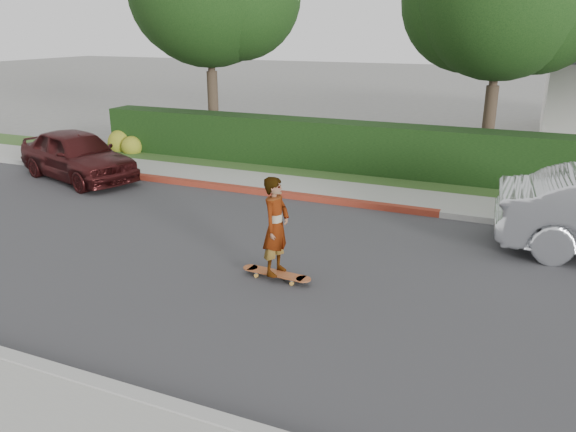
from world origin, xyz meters
name	(u,v)px	position (x,y,z in m)	size (l,w,h in m)	color
ground	(341,280)	(0.00, 0.00, 0.00)	(120.00, 120.00, 0.00)	slate
road	(341,280)	(0.00, 0.00, 0.01)	(60.00, 8.00, 0.01)	#2D2D30
curb_near	(221,424)	(0.00, -4.10, 0.07)	(60.00, 0.20, 0.15)	#9E9E99
curb_far	(396,209)	(0.00, 4.10, 0.07)	(60.00, 0.20, 0.15)	#9E9E99
curb_red_section	(212,186)	(-5.00, 4.10, 0.08)	(12.00, 0.21, 0.15)	maroon
sidewalk_far	(405,199)	(0.00, 5.00, 0.06)	(60.00, 1.60, 0.12)	gray
planting_strip	(417,184)	(0.00, 6.60, 0.05)	(60.00, 1.60, 0.10)	#2D4C1E
hedge	(322,146)	(-3.00, 7.20, 0.75)	(15.00, 1.00, 1.50)	black
flowering_shrub	(125,144)	(-10.01, 6.74, 0.33)	(1.40, 1.00, 0.90)	#2D4C19
skateboard	(276,274)	(-1.03, -0.43, 0.11)	(1.30, 0.34, 0.12)	#C28935
skateboarder	(276,226)	(-1.03, -0.43, 0.97)	(0.62, 0.40, 1.69)	white
car_maroon	(77,155)	(-8.95, 3.44, 0.71)	(1.67, 4.15, 1.41)	#3E1313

